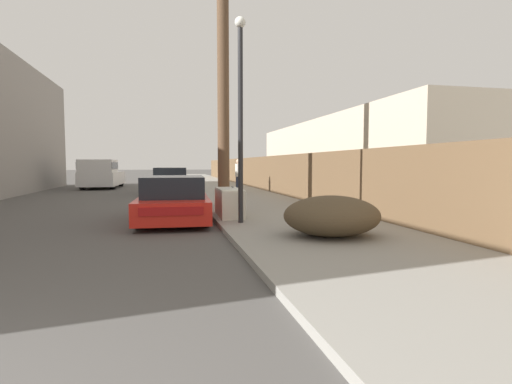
{
  "coord_description": "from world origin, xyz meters",
  "views": [
    {
      "loc": [
        1.96,
        -1.79,
        1.54
      ],
      "look_at": [
        5.45,
        13.53,
        0.44
      ],
      "focal_mm": 28.0,
      "sensor_mm": 36.0,
      "label": 1
    }
  ],
  "objects_px": {
    "car_parked_mid": "(171,181)",
    "pedestrian": "(239,175)",
    "utility_pole": "(223,77)",
    "brush_pile": "(332,216)",
    "street_lamp": "(240,105)",
    "parked_sports_car_red": "(174,200)",
    "pickup_truck": "(101,174)",
    "discarded_fridge": "(229,202)"
  },
  "relations": [
    {
      "from": "utility_pole",
      "to": "street_lamp",
      "type": "height_order",
      "value": "utility_pole"
    },
    {
      "from": "parked_sports_car_red",
      "to": "street_lamp",
      "type": "bearing_deg",
      "value": -43.53
    },
    {
      "from": "parked_sports_car_red",
      "to": "brush_pile",
      "type": "distance_m",
      "value": 4.81
    },
    {
      "from": "street_lamp",
      "to": "brush_pile",
      "type": "bearing_deg",
      "value": -56.49
    },
    {
      "from": "utility_pole",
      "to": "street_lamp",
      "type": "bearing_deg",
      "value": -92.35
    },
    {
      "from": "discarded_fridge",
      "to": "pedestrian",
      "type": "bearing_deg",
      "value": 79.08
    },
    {
      "from": "pickup_truck",
      "to": "brush_pile",
      "type": "distance_m",
      "value": 20.74
    },
    {
      "from": "brush_pile",
      "to": "utility_pole",
      "type": "bearing_deg",
      "value": 101.63
    },
    {
      "from": "brush_pile",
      "to": "pedestrian",
      "type": "height_order",
      "value": "pedestrian"
    },
    {
      "from": "utility_pole",
      "to": "brush_pile",
      "type": "bearing_deg",
      "value": -78.37
    },
    {
      "from": "discarded_fridge",
      "to": "pickup_truck",
      "type": "relative_size",
      "value": 0.33
    },
    {
      "from": "car_parked_mid",
      "to": "discarded_fridge",
      "type": "bearing_deg",
      "value": -79.33
    },
    {
      "from": "car_parked_mid",
      "to": "pedestrian",
      "type": "relative_size",
      "value": 2.83
    },
    {
      "from": "pedestrian",
      "to": "utility_pole",
      "type": "bearing_deg",
      "value": -104.87
    },
    {
      "from": "pickup_truck",
      "to": "utility_pole",
      "type": "xyz_separation_m",
      "value": [
        5.88,
        -13.33,
        3.55
      ]
    },
    {
      "from": "parked_sports_car_red",
      "to": "pedestrian",
      "type": "relative_size",
      "value": 2.76
    },
    {
      "from": "utility_pole",
      "to": "brush_pile",
      "type": "height_order",
      "value": "utility_pole"
    },
    {
      "from": "discarded_fridge",
      "to": "parked_sports_car_red",
      "type": "height_order",
      "value": "parked_sports_car_red"
    },
    {
      "from": "car_parked_mid",
      "to": "brush_pile",
      "type": "height_order",
      "value": "car_parked_mid"
    },
    {
      "from": "pickup_truck",
      "to": "brush_pile",
      "type": "height_order",
      "value": "pickup_truck"
    },
    {
      "from": "brush_pile",
      "to": "discarded_fridge",
      "type": "bearing_deg",
      "value": 113.67
    },
    {
      "from": "car_parked_mid",
      "to": "pedestrian",
      "type": "height_order",
      "value": "pedestrian"
    },
    {
      "from": "discarded_fridge",
      "to": "utility_pole",
      "type": "bearing_deg",
      "value": 85.97
    },
    {
      "from": "car_parked_mid",
      "to": "street_lamp",
      "type": "bearing_deg",
      "value": -79.78
    },
    {
      "from": "discarded_fridge",
      "to": "brush_pile",
      "type": "distance_m",
      "value": 3.74
    },
    {
      "from": "parked_sports_car_red",
      "to": "street_lamp",
      "type": "distance_m",
      "value": 3.27
    },
    {
      "from": "utility_pole",
      "to": "street_lamp",
      "type": "xyz_separation_m",
      "value": [
        -0.16,
        -3.98,
        -1.52
      ]
    },
    {
      "from": "utility_pole",
      "to": "street_lamp",
      "type": "distance_m",
      "value": 4.26
    },
    {
      "from": "discarded_fridge",
      "to": "street_lamp",
      "type": "xyz_separation_m",
      "value": [
        0.08,
        -1.27,
        2.44
      ]
    },
    {
      "from": "car_parked_mid",
      "to": "pickup_truck",
      "type": "distance_m",
      "value": 6.96
    },
    {
      "from": "street_lamp",
      "to": "pickup_truck",
      "type": "bearing_deg",
      "value": 108.27
    },
    {
      "from": "utility_pole",
      "to": "pedestrian",
      "type": "distance_m",
      "value": 7.26
    },
    {
      "from": "parked_sports_car_red",
      "to": "utility_pole",
      "type": "distance_m",
      "value": 4.87
    },
    {
      "from": "car_parked_mid",
      "to": "street_lamp",
      "type": "xyz_separation_m",
      "value": [
        1.48,
        -11.8,
        2.3
      ]
    },
    {
      "from": "pedestrian",
      "to": "discarded_fridge",
      "type": "bearing_deg",
      "value": -101.94
    },
    {
      "from": "pickup_truck",
      "to": "utility_pole",
      "type": "distance_m",
      "value": 15.0
    },
    {
      "from": "discarded_fridge",
      "to": "brush_pile",
      "type": "bearing_deg",
      "value": -65.32
    },
    {
      "from": "street_lamp",
      "to": "brush_pile",
      "type": "height_order",
      "value": "street_lamp"
    },
    {
      "from": "discarded_fridge",
      "to": "pickup_truck",
      "type": "height_order",
      "value": "pickup_truck"
    },
    {
      "from": "pickup_truck",
      "to": "pedestrian",
      "type": "height_order",
      "value": "pickup_truck"
    },
    {
      "from": "discarded_fridge",
      "to": "utility_pole",
      "type": "relative_size",
      "value": 0.21
    },
    {
      "from": "pickup_truck",
      "to": "brush_pile",
      "type": "relative_size",
      "value": 2.81
    }
  ]
}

